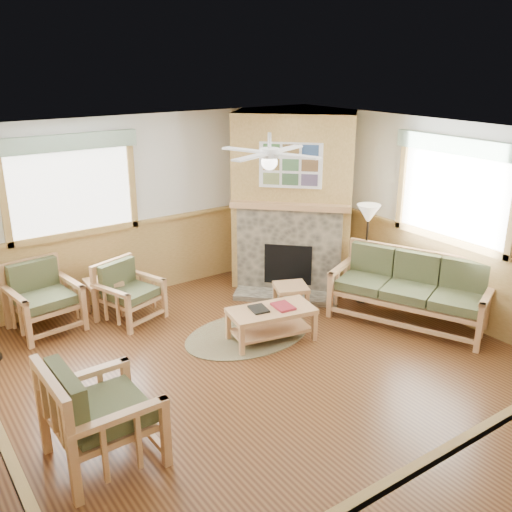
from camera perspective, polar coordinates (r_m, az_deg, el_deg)
floor at (r=6.78m, az=0.61°, el=-11.54°), size 6.00×6.00×0.01m
ceiling at (r=5.86m, az=0.71°, el=11.75°), size 6.00×6.00×0.01m
wall_back at (r=8.70m, az=-10.91°, el=4.89°), size 6.00×0.02×2.70m
wall_right at (r=8.22m, az=17.99°, el=3.43°), size 0.02×6.00×2.70m
wainscot at (r=6.51m, az=0.63°, el=-7.35°), size 6.00×6.00×1.10m
fireplace at (r=8.94m, az=3.77°, el=5.60°), size 3.11×3.11×2.70m
window_back at (r=8.08m, az=-18.59°, el=11.67°), size 1.90×0.16×1.50m
window_right at (r=7.85m, az=19.88°, el=11.33°), size 0.16×1.90×1.50m
ceiling_fan at (r=6.28m, az=1.36°, el=11.89°), size 1.59×1.59×0.36m
sofa at (r=8.01m, az=15.11°, el=-3.35°), size 2.22×1.62×0.95m
armchair_back_left at (r=8.05m, az=-20.49°, el=-3.95°), size 0.92×0.92×0.91m
armchair_back_right at (r=8.05m, az=-12.53°, el=-3.55°), size 0.92×0.92×0.81m
armchair_left at (r=5.42m, az=-15.15°, el=-14.75°), size 0.91×0.91×1.00m
coffee_table at (r=7.38m, az=1.54°, el=-6.84°), size 1.17×0.75×0.44m
end_table_chairs at (r=8.33m, az=-14.92°, el=-4.02°), size 0.49×0.47×0.52m
footstool at (r=8.21m, az=3.49°, el=-4.22°), size 0.59×0.59×0.39m
braided_rug at (r=7.59m, az=-0.81°, el=-7.82°), size 1.88×1.88×0.01m
floor_lamp_right at (r=8.49m, az=10.92°, el=0.24°), size 0.44×0.44×1.49m
book_red at (r=7.32m, az=2.74°, el=-4.95°), size 0.25×0.32×0.03m
book_dark at (r=7.25m, az=0.27°, el=-5.22°), size 0.25×0.30×0.03m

